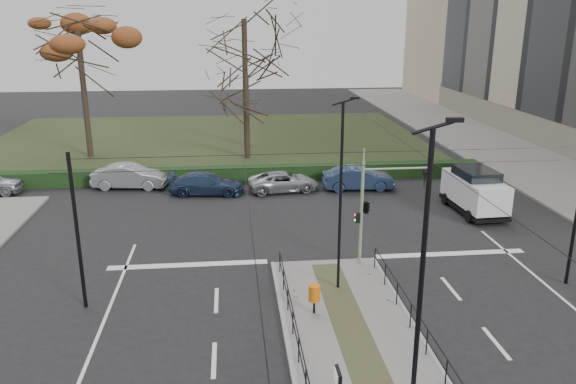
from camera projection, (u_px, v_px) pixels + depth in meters
name	position (u px, v px, depth m)	size (l,w,h in m)	color
ground	(346.00, 320.00, 20.25)	(140.00, 140.00, 0.00)	black
median_island	(362.00, 358.00, 17.85)	(4.40, 15.00, 0.14)	slate
sidewalk_east	(520.00, 160.00, 42.90)	(8.00, 90.00, 0.14)	slate
park	(208.00, 140.00, 50.05)	(38.00, 26.00, 0.10)	#263118
hedge	(201.00, 175.00, 37.19)	(38.00, 1.00, 1.00)	black
median_railing	(364.00, 335.00, 17.49)	(4.14, 13.24, 0.92)	black
catenary	(340.00, 216.00, 20.78)	(20.00, 34.00, 6.00)	black
traffic_light	(368.00, 205.00, 23.86)	(3.14, 1.80, 4.62)	gray
litter_bin	(314.00, 293.00, 20.23)	(0.43, 0.43, 1.10)	black
streetlamp_median_near	(421.00, 295.00, 12.85)	(0.69, 0.14, 8.30)	black
streetlamp_median_far	(341.00, 195.00, 21.27)	(0.63, 0.13, 7.59)	black
parked_car_second	(130.00, 176.00, 35.85)	(1.63, 4.67, 1.54)	#95979C
parked_car_third	(206.00, 184.00, 34.66)	(1.86, 4.58, 1.33)	#21304E
parked_car_fourth	(283.00, 182.00, 35.27)	(2.04, 4.43, 1.23)	#95979C
white_van	(475.00, 190.00, 31.20)	(2.34, 4.83, 2.51)	silver
rust_tree	(78.00, 31.00, 41.09)	(8.58, 8.58, 12.45)	black
bare_tree_center	(244.00, 28.00, 45.10)	(8.24, 8.24, 13.70)	black
bare_tree_near	(246.00, 81.00, 41.80)	(5.82, 5.82, 8.40)	black
parked_car_fifth	(358.00, 178.00, 35.55)	(1.56, 4.48, 1.47)	#21304E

